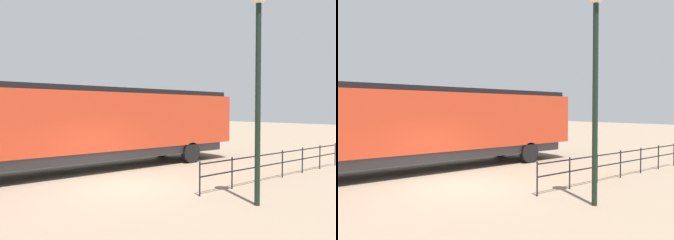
{
  "view_description": "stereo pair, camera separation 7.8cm",
  "coord_description": "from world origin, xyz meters",
  "views": [
    {
      "loc": [
        10.19,
        -5.99,
        2.81
      ],
      "look_at": [
        -0.88,
        2.72,
        2.4
      ],
      "focal_mm": 34.35,
      "sensor_mm": 36.0,
      "label": 1
    },
    {
      "loc": [
        10.24,
        -5.92,
        2.81
      ],
      "look_at": [
        -0.88,
        2.72,
        2.4
      ],
      "focal_mm": 34.35,
      "sensor_mm": 36.0,
      "label": 2
    }
  ],
  "objects": [
    {
      "name": "lamp_post",
      "position": [
        4.4,
        1.93,
        4.58
      ],
      "size": [
        0.53,
        0.53,
        6.45
      ],
      "color": "black",
      "rests_on": "ground_plane"
    },
    {
      "name": "locomotive",
      "position": [
        -3.94,
        0.9,
        2.2
      ],
      "size": [
        2.96,
        16.41,
        3.88
      ],
      "color": "red",
      "rests_on": "ground_plane"
    },
    {
      "name": "ground_plane",
      "position": [
        0.0,
        0.0,
        0.0
      ],
      "size": [
        120.0,
        120.0,
        0.0
      ],
      "primitive_type": "plane",
      "color": "#84705B"
    },
    {
      "name": "platform_fence",
      "position": [
        2.63,
        6.07,
        0.74
      ],
      "size": [
        0.05,
        9.62,
        1.15
      ],
      "color": "black",
      "rests_on": "ground_plane"
    }
  ]
}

